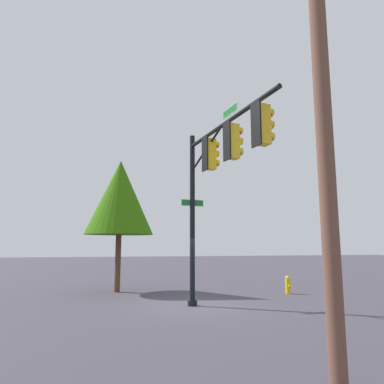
% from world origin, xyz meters
% --- Properties ---
extents(ground_plane, '(120.00, 120.00, 0.00)m').
position_xyz_m(ground_plane, '(0.00, 0.00, 0.00)').
color(ground_plane, '#443F4A').
extents(signal_pole_assembly, '(5.97, 1.53, 6.62)m').
position_xyz_m(signal_pole_assembly, '(2.27, 0.35, 4.86)').
color(signal_pole_assembly, black).
rests_on(signal_pole_assembly, ground_plane).
extents(utility_pole, '(1.50, 1.19, 8.72)m').
position_xyz_m(utility_pole, '(8.13, 0.39, 4.48)').
color(utility_pole, brown).
rests_on(utility_pole, ground_plane).
extents(fire_hydrant, '(0.33, 0.24, 0.83)m').
position_xyz_m(fire_hydrant, '(-2.17, 5.16, 0.41)').
color(fire_hydrant, gold).
rests_on(fire_hydrant, ground_plane).
extents(tree_near, '(3.39, 3.39, 6.55)m').
position_xyz_m(tree_near, '(-4.70, -2.62, 4.65)').
color(tree_near, '#543521').
rests_on(tree_near, ground_plane).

